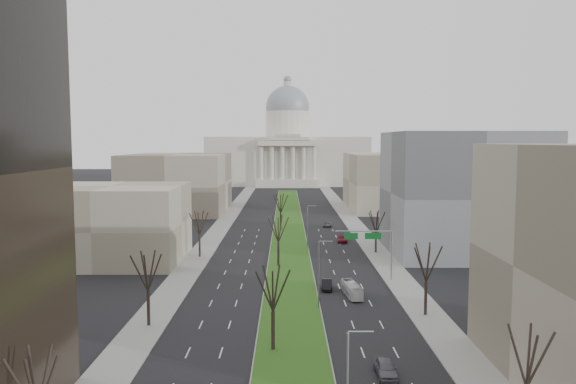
{
  "coord_description": "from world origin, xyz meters",
  "views": [
    {
      "loc": [
        -0.58,
        -17.92,
        22.37
      ],
      "look_at": [
        -0.2,
        114.82,
        10.1
      ],
      "focal_mm": 35.0,
      "sensor_mm": 36.0,
      "label": 1
    }
  ],
  "objects_px": {
    "car_red": "(342,239)",
    "box_van": "(352,289)",
    "car_grey_far": "(327,224)",
    "car_black": "(327,284)",
    "car_grey_near": "(386,368)"
  },
  "relations": [
    {
      "from": "car_red",
      "to": "box_van",
      "type": "xyz_separation_m",
      "value": [
        -2.91,
        -42.87,
        0.26
      ]
    },
    {
      "from": "car_grey_far",
      "to": "car_red",
      "type": "bearing_deg",
      "value": -80.56
    },
    {
      "from": "car_black",
      "to": "box_van",
      "type": "bearing_deg",
      "value": -45.62
    },
    {
      "from": "car_grey_far",
      "to": "box_van",
      "type": "height_order",
      "value": "box_van"
    },
    {
      "from": "car_grey_far",
      "to": "car_black",
      "type": "bearing_deg",
      "value": -89.17
    },
    {
      "from": "car_grey_far",
      "to": "car_grey_near",
      "type": "bearing_deg",
      "value": -85.65
    },
    {
      "from": "car_grey_near",
      "to": "box_van",
      "type": "bearing_deg",
      "value": 89.71
    },
    {
      "from": "car_grey_near",
      "to": "car_grey_far",
      "type": "bearing_deg",
      "value": 88.93
    },
    {
      "from": "car_black",
      "to": "car_red",
      "type": "height_order",
      "value": "car_red"
    },
    {
      "from": "car_grey_near",
      "to": "car_black",
      "type": "distance_m",
      "value": 31.38
    },
    {
      "from": "car_black",
      "to": "car_grey_far",
      "type": "height_order",
      "value": "car_black"
    },
    {
      "from": "car_grey_near",
      "to": "car_black",
      "type": "relative_size",
      "value": 1.02
    },
    {
      "from": "car_grey_near",
      "to": "car_black",
      "type": "height_order",
      "value": "car_grey_near"
    },
    {
      "from": "car_black",
      "to": "car_red",
      "type": "bearing_deg",
      "value": 83.83
    },
    {
      "from": "car_black",
      "to": "box_van",
      "type": "relative_size",
      "value": 0.63
    }
  ]
}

